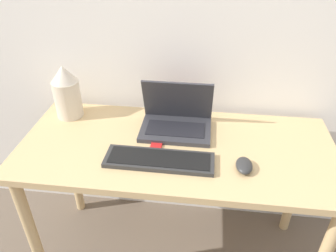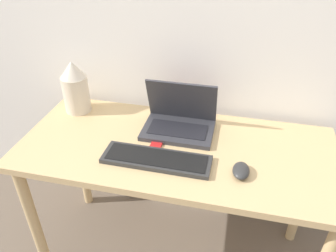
# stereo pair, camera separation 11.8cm
# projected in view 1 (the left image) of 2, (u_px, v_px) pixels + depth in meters

# --- Properties ---
(desk) EXTENTS (1.35, 0.60, 0.72)m
(desk) POSITION_uv_depth(u_px,v_px,m) (176.00, 162.00, 1.45)
(desk) COLOR tan
(desk) RESTS_ON ground_plane
(laptop) EXTENTS (0.31, 0.22, 0.23)m
(laptop) POSITION_uv_depth(u_px,v_px,m) (176.00, 119.00, 1.48)
(laptop) COLOR #333338
(laptop) RESTS_ON desk
(keyboard) EXTENTS (0.44, 0.14, 0.02)m
(keyboard) POSITION_uv_depth(u_px,v_px,m) (159.00, 160.00, 1.30)
(keyboard) COLOR #2D2D2D
(keyboard) RESTS_ON desk
(mouse) EXTENTS (0.06, 0.10, 0.03)m
(mouse) POSITION_uv_depth(u_px,v_px,m) (244.00, 165.00, 1.26)
(mouse) COLOR #2D2D2D
(mouse) RESTS_ON desk
(vase) EXTENTS (0.13, 0.13, 0.26)m
(vase) POSITION_uv_depth(u_px,v_px,m) (67.00, 92.00, 1.54)
(vase) COLOR beige
(vase) RESTS_ON desk
(mp3_player) EXTENTS (0.05, 0.06, 0.01)m
(mp3_player) POSITION_uv_depth(u_px,v_px,m) (156.00, 147.00, 1.38)
(mp3_player) COLOR red
(mp3_player) RESTS_ON desk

